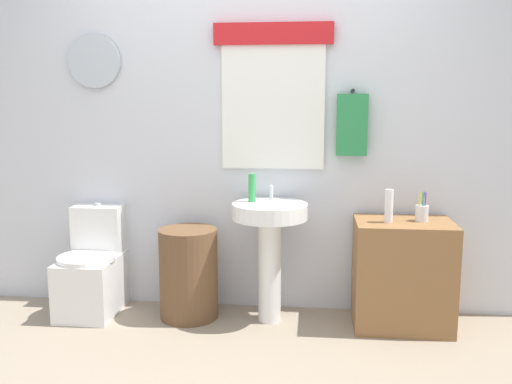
# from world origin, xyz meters

# --- Properties ---
(ground_plane) EXTENTS (8.00, 8.00, 0.00)m
(ground_plane) POSITION_xyz_m (0.00, 0.00, 0.00)
(ground_plane) COLOR gray
(back_wall) EXTENTS (4.40, 0.18, 2.60)m
(back_wall) POSITION_xyz_m (0.00, 1.15, 1.30)
(back_wall) COLOR silver
(back_wall) RESTS_ON ground_plane
(toilet) EXTENTS (0.38, 0.51, 0.73)m
(toilet) POSITION_xyz_m (-1.05, 0.88, 0.28)
(toilet) COLOR white
(toilet) RESTS_ON ground_plane
(laundry_hamper) EXTENTS (0.39, 0.39, 0.60)m
(laundry_hamper) POSITION_xyz_m (-0.38, 0.85, 0.30)
(laundry_hamper) COLOR brown
(laundry_hamper) RESTS_ON ground_plane
(pedestal_sink) EXTENTS (0.49, 0.49, 0.78)m
(pedestal_sink) POSITION_xyz_m (0.16, 0.85, 0.58)
(pedestal_sink) COLOR white
(pedestal_sink) RESTS_ON ground_plane
(faucet) EXTENTS (0.03, 0.03, 0.10)m
(faucet) POSITION_xyz_m (0.16, 0.97, 0.83)
(faucet) COLOR silver
(faucet) RESTS_ON pedestal_sink
(wooden_cabinet) EXTENTS (0.61, 0.44, 0.69)m
(wooden_cabinet) POSITION_xyz_m (1.01, 0.85, 0.34)
(wooden_cabinet) COLOR olive
(wooden_cabinet) RESTS_ON ground_plane
(soap_bottle) EXTENTS (0.05, 0.05, 0.18)m
(soap_bottle) POSITION_xyz_m (0.04, 0.90, 0.88)
(soap_bottle) COLOR green
(soap_bottle) RESTS_ON pedestal_sink
(lotion_bottle) EXTENTS (0.05, 0.05, 0.21)m
(lotion_bottle) POSITION_xyz_m (0.91, 0.81, 0.79)
(lotion_bottle) COLOR white
(lotion_bottle) RESTS_ON wooden_cabinet
(toothbrush_cup) EXTENTS (0.08, 0.08, 0.19)m
(toothbrush_cup) POSITION_xyz_m (1.12, 0.87, 0.74)
(toothbrush_cup) COLOR silver
(toothbrush_cup) RESTS_ON wooden_cabinet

